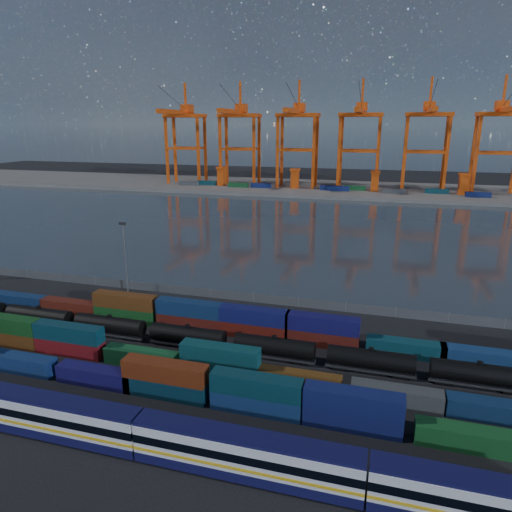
# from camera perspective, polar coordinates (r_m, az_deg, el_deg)

# --- Properties ---
(ground) EXTENTS (700.00, 700.00, 0.00)m
(ground) POSITION_cam_1_polar(r_m,az_deg,el_deg) (77.01, -6.30, -13.23)
(ground) COLOR black
(ground) RESTS_ON ground
(harbor_water) EXTENTS (700.00, 700.00, 0.00)m
(harbor_water) POSITION_cam_1_polar(r_m,az_deg,el_deg) (173.05, 6.84, 3.46)
(harbor_water) COLOR #2A343D
(harbor_water) RESTS_ON ground
(far_quay) EXTENTS (700.00, 70.00, 2.00)m
(far_quay) POSITION_cam_1_polar(r_m,az_deg,el_deg) (275.57, 10.43, 8.23)
(far_quay) COLOR #514F4C
(far_quay) RESTS_ON ground
(distant_mountains) EXTENTS (2470.00, 1100.00, 520.00)m
(distant_mountains) POSITION_cam_1_polar(r_m,az_deg,el_deg) (1672.28, 18.42, 21.64)
(distant_mountains) COLOR #1E2630
(distant_mountains) RESTS_ON ground
(passenger_train) EXTENTS (77.81, 3.19, 5.47)m
(passenger_train) POSITION_cam_1_polar(r_m,az_deg,el_deg) (54.50, -1.34, -23.68)
(passenger_train) COLOR silver
(passenger_train) RESTS_ON ground
(container_row_south) EXTENTS (128.54, 2.55, 5.43)m
(container_row_south) POSITION_cam_1_polar(r_m,az_deg,el_deg) (72.29, -16.97, -13.94)
(container_row_south) COLOR #484B4E
(container_row_south) RESTS_ON ground
(container_row_mid) EXTENTS (129.16, 2.52, 5.38)m
(container_row_mid) POSITION_cam_1_polar(r_m,az_deg,el_deg) (77.89, -14.76, -11.58)
(container_row_mid) COLOR #484B4E
(container_row_mid) RESTS_ON ground
(container_row_north) EXTENTS (142.53, 2.62, 5.58)m
(container_row_north) POSITION_cam_1_polar(r_m,az_deg,el_deg) (83.21, 3.16, -8.96)
(container_row_north) COLOR #101752
(container_row_north) RESTS_ON ground
(tanker_string) EXTENTS (137.88, 2.98, 4.27)m
(tanker_string) POSITION_cam_1_polar(r_m,az_deg,el_deg) (81.52, -8.50, -9.87)
(tanker_string) COLOR black
(tanker_string) RESTS_ON ground
(waterfront_fence) EXTENTS (160.12, 0.12, 2.20)m
(waterfront_fence) POSITION_cam_1_polar(r_m,az_deg,el_deg) (100.52, -0.31, -5.24)
(waterfront_fence) COLOR #595B5E
(waterfront_fence) RESTS_ON ground
(yard_light_mast) EXTENTS (1.60, 0.40, 16.60)m
(yard_light_mast) POSITION_cam_1_polar(r_m,az_deg,el_deg) (108.08, -16.09, 0.29)
(yard_light_mast) COLOR slate
(yard_light_mast) RESTS_ON ground
(gantry_cranes) EXTENTS (198.70, 45.51, 61.63)m
(gantry_cranes) POSITION_cam_1_polar(r_m,az_deg,el_deg) (267.36, 9.03, 15.98)
(gantry_cranes) COLOR #E14B0F
(gantry_cranes) RESTS_ON ground
(quay_containers) EXTENTS (172.58, 10.99, 2.60)m
(quay_containers) POSITION_cam_1_polar(r_m,az_deg,el_deg) (262.26, 7.71, 8.47)
(quay_containers) COLOR navy
(quay_containers) RESTS_ON far_quay
(straddle_carriers) EXTENTS (140.00, 7.00, 11.10)m
(straddle_carriers) POSITION_cam_1_polar(r_m,az_deg,el_deg) (265.11, 9.73, 9.45)
(straddle_carriers) COLOR #E14B0F
(straddle_carriers) RESTS_ON far_quay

